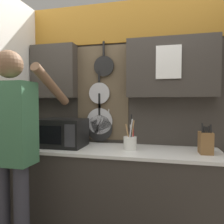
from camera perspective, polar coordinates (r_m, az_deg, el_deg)
The scene contains 6 objects.
base_cabinet_counter at distance 2.36m, azimuth 0.27°, elevation -20.49°, with size 2.07×0.62×0.91m.
back_wall_unit at distance 2.44m, azimuth 2.26°, elevation 4.45°, with size 2.64×0.22×2.48m.
microwave at distance 2.37m, azimuth -12.98°, elevation -5.27°, with size 0.49×0.36×0.29m.
knife_block at distance 2.16m, azimuth 23.26°, elevation -7.34°, with size 0.12×0.15×0.28m.
utensil_crock at distance 2.16m, azimuth 4.76°, elevation -7.82°, with size 0.13×0.13×0.35m.
person at distance 1.96m, azimuth -24.79°, elevation -6.55°, with size 0.54×0.65×1.79m.
Camera 1 is at (0.50, -2.12, 1.38)m, focal length 35.00 mm.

